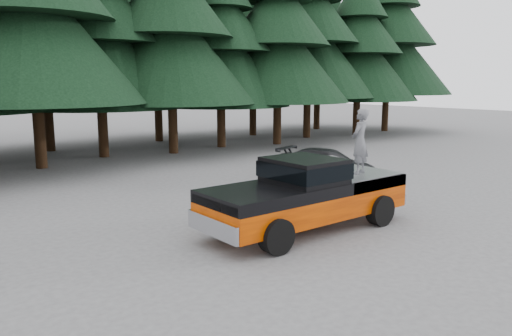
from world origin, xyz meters
TOP-DOWN VIEW (x-y plane):
  - ground at (0.00, 0.00)m, footprint 120.00×120.00m
  - pickup_truck at (1.74, 0.27)m, footprint 6.00×2.04m
  - truck_cab at (1.64, 0.27)m, footprint 1.66×1.90m
  - air_compressor at (2.74, 0.45)m, footprint 0.74×0.67m
  - man_on_bed at (3.54, 0.06)m, footprint 0.75×0.61m
  - parked_car at (7.30, 4.81)m, footprint 2.84×4.39m
  - treeline at (0.42, 17.20)m, footprint 60.15×16.05m

SIDE VIEW (x-z plane):
  - ground at x=0.00m, z-range 0.00..0.00m
  - parked_car at x=7.30m, z-range 0.00..1.18m
  - pickup_truck at x=1.74m, z-range 0.00..1.33m
  - air_compressor at x=2.74m, z-range 1.33..1.76m
  - truck_cab at x=1.64m, z-range 1.33..1.92m
  - man_on_bed at x=3.54m, z-range 1.33..3.13m
  - treeline at x=0.42m, z-range -1.03..16.47m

